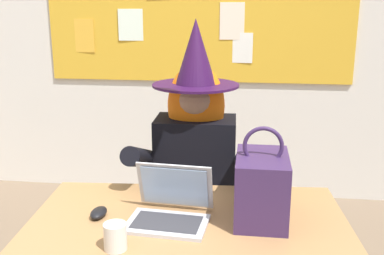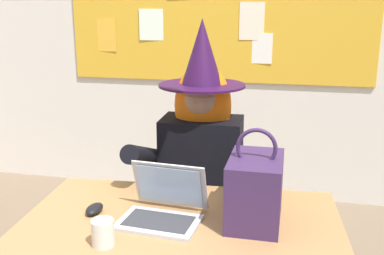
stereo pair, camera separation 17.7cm
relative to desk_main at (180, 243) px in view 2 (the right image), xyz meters
The scene contains 8 objects.
wall_back_bulletin 2.16m from the desk_main, 95.74° to the left, with size 5.87×2.22×2.62m.
desk_main is the anchor object (origin of this frame).
chair_at_desk 0.76m from the desk_main, 94.00° to the left, with size 0.44×0.44×0.90m.
person_costumed 0.65m from the desk_main, 94.97° to the left, with size 0.61×0.70×1.47m.
laptop 0.16m from the desk_main, 168.85° to the left, with size 0.33×0.29×0.21m.
computer_mouse 0.38m from the desk_main, behind, with size 0.06×0.10×0.03m, color black.
handbag 0.37m from the desk_main, 14.53° to the left, with size 0.20×0.30×0.38m.
coffee_mug 0.35m from the desk_main, 133.57° to the right, with size 0.08×0.08×0.10m, color silver.
Camera 2 is at (0.61, -1.41, 1.53)m, focal length 42.32 mm.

